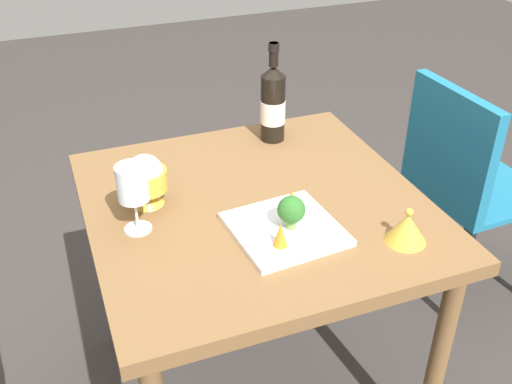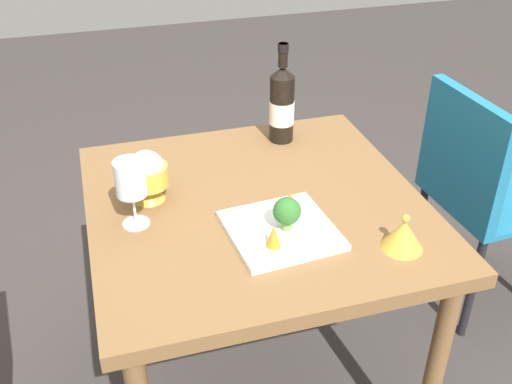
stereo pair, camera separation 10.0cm
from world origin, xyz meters
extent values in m
cube|color=brown|center=(0.00, 0.00, 0.70)|extent=(0.87, 0.87, 0.04)
cylinder|color=brown|center=(-0.38, -0.38, 0.34)|extent=(0.05, 0.05, 0.68)
cylinder|color=brown|center=(0.38, -0.38, 0.34)|extent=(0.05, 0.05, 0.68)
cylinder|color=brown|center=(0.38, 0.38, 0.34)|extent=(0.05, 0.05, 0.68)
cube|color=teal|center=(0.19, -0.94, 0.44)|extent=(0.42, 0.42, 0.02)
cube|color=teal|center=(0.18, -0.76, 0.65)|extent=(0.40, 0.06, 0.40)
cylinder|color=black|center=(0.37, -1.10, 0.21)|extent=(0.03, 0.03, 0.43)
cylinder|color=black|center=(0.35, -0.76, 0.21)|extent=(0.03, 0.03, 0.43)
cylinder|color=black|center=(0.02, -0.77, 0.21)|extent=(0.03, 0.03, 0.43)
cylinder|color=black|center=(0.32, -0.18, 0.83)|extent=(0.07, 0.08, 0.21)
cone|color=black|center=(0.32, -0.18, 0.94)|extent=(0.07, 0.08, 0.03)
cylinder|color=black|center=(0.32, -0.18, 0.99)|extent=(0.03, 0.03, 0.07)
cylinder|color=black|center=(0.32, -0.18, 1.02)|extent=(0.03, 0.03, 0.02)
cylinder|color=silver|center=(0.32, -0.18, 0.82)|extent=(0.08, 0.08, 0.07)
cylinder|color=white|center=(-0.01, 0.32, 0.72)|extent=(0.07, 0.07, 0.00)
cylinder|color=white|center=(-0.01, 0.32, 0.77)|extent=(0.01, 0.01, 0.08)
cylinder|color=white|center=(-0.01, 0.32, 0.86)|extent=(0.08, 0.08, 0.09)
cone|color=gold|center=(0.09, 0.27, 0.74)|extent=(0.08, 0.08, 0.04)
cylinder|color=gold|center=(0.09, 0.27, 0.79)|extent=(0.11, 0.11, 0.05)
sphere|color=white|center=(0.09, 0.27, 0.82)|extent=(0.09, 0.09, 0.09)
cone|color=gold|center=(-0.29, -0.27, 0.76)|extent=(0.10, 0.10, 0.07)
sphere|color=gold|center=(-0.29, -0.27, 0.80)|extent=(0.02, 0.02, 0.02)
cube|color=white|center=(-0.15, -0.02, 0.73)|extent=(0.27, 0.27, 0.02)
cylinder|color=#729E4C|center=(-0.16, -0.03, 0.75)|extent=(0.03, 0.03, 0.03)
sphere|color=#2D6B28|center=(-0.16, -0.03, 0.79)|extent=(0.07, 0.07, 0.07)
cone|color=orange|center=(-0.22, 0.02, 0.77)|extent=(0.03, 0.03, 0.06)
cone|color=orange|center=(-0.09, -0.06, 0.77)|extent=(0.03, 0.03, 0.06)
camera|label=1|loc=(-1.24, 0.47, 1.59)|focal=42.30mm
camera|label=2|loc=(-1.27, 0.37, 1.59)|focal=42.30mm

